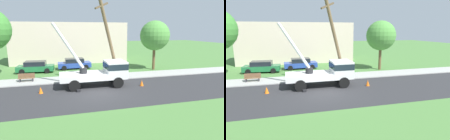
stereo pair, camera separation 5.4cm
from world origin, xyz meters
TOP-DOWN VIEW (x-y plane):
  - ground_plane at (0.00, 12.00)m, footprint 120.00×120.00m
  - road_asphalt at (0.00, 0.00)m, footprint 80.00×7.54m
  - sidewalk_strip at (0.00, 5.18)m, footprint 80.00×2.82m
  - utility_truck at (0.90, 2.18)m, footprint 6.76×3.20m
  - leaning_utility_pole at (1.90, 3.27)m, footprint 3.15×2.43m
  - traffic_cone_ahead at (4.53, 1.02)m, footprint 0.36×0.36m
  - traffic_cone_behind at (-4.63, 1.14)m, footprint 0.36×0.36m
  - parked_sedan_green at (-5.95, 10.00)m, footprint 4.50×2.19m
  - parked_sedan_blue at (-1.06, 11.18)m, footprint 4.47×2.13m
  - park_bench at (-6.35, 5.25)m, footprint 1.60×0.45m
  - roadside_tree_far at (9.21, 7.85)m, footprint 3.86×3.86m
  - lowrise_building_backdrop at (-1.15, 17.82)m, footprint 18.00×6.00m

SIDE VIEW (x-z plane):
  - ground_plane at x=0.00m, z-range 0.00..0.00m
  - road_asphalt at x=0.00m, z-range 0.00..0.01m
  - sidewalk_strip at x=0.00m, z-range 0.00..0.10m
  - traffic_cone_ahead at x=4.53m, z-range 0.00..0.56m
  - traffic_cone_behind at x=-4.63m, z-range 0.00..0.56m
  - park_bench at x=-6.35m, z-range 0.01..0.91m
  - parked_sedan_green at x=-5.95m, z-range 0.00..1.42m
  - parked_sedan_blue at x=-1.06m, z-range 0.00..1.42m
  - utility_truck at x=0.90m, z-range -1.58..4.40m
  - lowrise_building_backdrop at x=-1.15m, z-range 0.00..6.40m
  - leaning_utility_pole at x=1.90m, z-range 0.10..8.66m
  - roadside_tree_far at x=9.21m, z-range 1.28..7.74m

